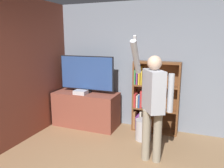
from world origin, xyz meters
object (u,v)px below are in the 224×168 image
(television, at_px, (87,74))
(waste_bin, at_px, (143,130))
(person, at_px, (153,99))
(bookshelf, at_px, (151,98))
(game_console, at_px, (81,92))

(television, height_order, waste_bin, television)
(person, bearing_deg, television, -151.41)
(television, distance_m, bookshelf, 1.49)
(television, bearing_deg, waste_bin, -12.26)
(television, relative_size, waste_bin, 3.11)
(bookshelf, relative_size, waste_bin, 3.65)
(game_console, bearing_deg, television, 78.33)
(waste_bin, bearing_deg, television, 167.74)
(television, height_order, bookshelf, television)
(bookshelf, height_order, waste_bin, bookshelf)
(game_console, xyz_separation_m, person, (1.70, -0.78, 0.23))
(television, xyz_separation_m, game_console, (-0.04, -0.21, -0.38))
(person, distance_m, waste_bin, 1.12)
(game_console, relative_size, person, 0.14)
(television, relative_size, bookshelf, 0.85)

